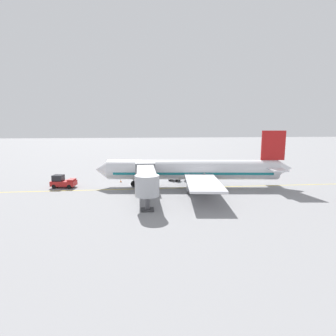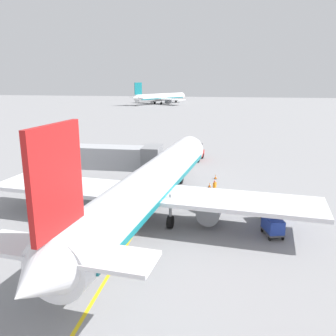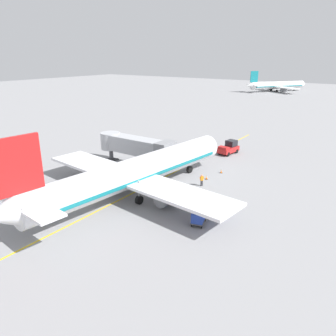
% 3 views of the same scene
% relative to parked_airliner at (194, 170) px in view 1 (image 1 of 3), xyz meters
% --- Properties ---
extents(ground_plane, '(400.00, 400.00, 0.00)m').
position_rel_parked_airliner_xyz_m(ground_plane, '(-0.78, 1.46, -3.19)').
color(ground_plane, gray).
extents(gate_lead_in_line, '(0.24, 80.00, 0.01)m').
position_rel_parked_airliner_xyz_m(gate_lead_in_line, '(-0.78, 1.46, -3.18)').
color(gate_lead_in_line, gold).
rests_on(gate_lead_in_line, ground).
extents(parked_airliner, '(30.39, 37.34, 10.63)m').
position_rel_parked_airliner_xyz_m(parked_airliner, '(0.00, 0.00, 0.00)').
color(parked_airliner, silver).
rests_on(parked_airliner, ground).
extents(jet_bridge, '(14.31, 3.50, 4.98)m').
position_rel_parked_airliner_xyz_m(jet_bridge, '(-7.90, 9.25, 0.27)').
color(jet_bridge, '#A8AAAF').
rests_on(jet_bridge, ground).
extents(pushback_tractor, '(2.84, 4.68, 2.40)m').
position_rel_parked_airliner_xyz_m(pushback_tractor, '(1.82, 24.62, -2.09)').
color(pushback_tractor, '#B21E1E').
rests_on(pushback_tractor, ground).
extents(baggage_tug_lead, '(2.49, 2.71, 1.62)m').
position_rel_parked_airliner_xyz_m(baggage_tug_lead, '(5.63, 3.04, -2.47)').
color(baggage_tug_lead, slate).
rests_on(baggage_tug_lead, ground).
extents(baggage_cart_front, '(1.85, 2.98, 1.58)m').
position_rel_parked_airliner_xyz_m(baggage_cart_front, '(10.90, 0.85, -2.24)').
color(baggage_cart_front, '#4C4C51').
rests_on(baggage_cart_front, ground).
extents(baggage_cart_second_in_train, '(1.85, 2.98, 1.58)m').
position_rel_parked_airliner_xyz_m(baggage_cart_second_in_train, '(10.68, -2.21, -2.24)').
color(baggage_cart_second_in_train, '#4C4C51').
rests_on(baggage_cart_second_in_train, ground).
extents(ground_crew_wing_walker, '(0.44, 0.67, 1.69)m').
position_rel_parked_airliner_xyz_m(ground_crew_wing_walker, '(5.56, 7.64, -2.23)').
color(ground_crew_wing_walker, '#232328').
rests_on(ground_crew_wing_walker, ground).
extents(safety_cone_nose_left, '(0.36, 0.36, 0.59)m').
position_rel_parked_airliner_xyz_m(safety_cone_nose_left, '(5.46, 14.12, -2.90)').
color(safety_cone_nose_left, black).
rests_on(safety_cone_nose_left, ground).
extents(safety_cone_nose_right, '(0.36, 0.36, 0.59)m').
position_rel_parked_airliner_xyz_m(safety_cone_nose_right, '(4.88, 10.35, -2.90)').
color(safety_cone_nose_right, black).
rests_on(safety_cone_nose_right, ground).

